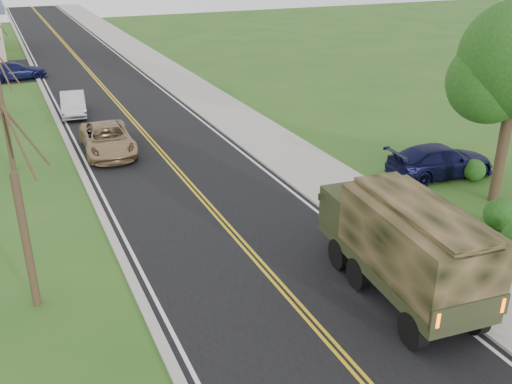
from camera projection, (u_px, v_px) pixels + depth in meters
road at (96, 79)px, 44.59m from camera, size 8.00×120.00×0.01m
curb_right at (148, 74)px, 46.14m from camera, size 0.30×120.00×0.12m
sidewalk_right at (169, 72)px, 46.81m from camera, size 3.20×120.00×0.10m
curb_left at (40, 84)px, 43.00m from camera, size 0.30×120.00×0.10m
bare_tree_a at (23, 226)px, 15.89m from camera, size 1.93×2.26×6.08m
bare_tree_b at (5, 119)px, 25.95m from camera, size 1.83×2.14×5.73m
military_truck at (404, 241)px, 16.63m from camera, size 2.85×6.72×3.26m
suv_champagne at (107, 139)px, 28.81m from camera, size 2.67×5.33×1.45m
sedan_silver at (73, 104)px, 35.26m from camera, size 1.89×4.25×1.35m
pickup_navy at (440, 161)px, 25.95m from camera, size 5.23×2.54×1.47m
lot_car_navy at (14, 71)px, 44.16m from camera, size 4.97×2.58×1.38m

